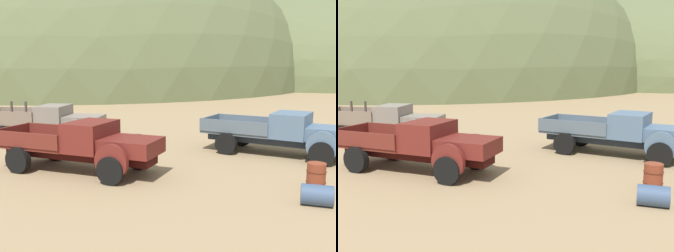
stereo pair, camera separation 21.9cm
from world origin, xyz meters
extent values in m
ellipsoid|color=#56603D|center=(-19.78, 64.37, 0.00)|extent=(74.54, 86.15, 53.36)
ellipsoid|color=#56603D|center=(15.72, 79.12, 0.00)|extent=(114.58, 58.37, 35.18)
cube|color=#3D322D|center=(3.33, 8.57, 0.66)|extent=(5.88, 1.99, 0.36)
cube|color=slate|center=(5.44, 8.97, 1.11)|extent=(2.11, 1.96, 0.55)
cube|color=#B7B2A8|center=(6.28, 9.13, 1.09)|extent=(0.29, 1.12, 0.44)
cylinder|color=slate|center=(5.38, 7.96, 0.76)|extent=(1.21, 0.40, 1.20)
cylinder|color=slate|center=(5.02, 9.88, 0.76)|extent=(1.21, 0.40, 1.20)
cube|color=slate|center=(3.88, 8.67, 1.36)|extent=(1.68, 2.11, 1.05)
cube|color=black|center=(4.47, 8.78, 1.57)|extent=(0.35, 1.58, 0.59)
cube|color=#746354|center=(1.77, 8.27, 0.90)|extent=(3.25, 2.49, 0.12)
cube|color=#746354|center=(1.96, 7.30, 1.31)|extent=(2.90, 0.65, 0.70)
cube|color=#746354|center=(1.59, 9.24, 1.31)|extent=(2.90, 0.65, 0.70)
cube|color=#3D322D|center=(2.39, 7.39, 1.91)|extent=(0.09, 0.09, 0.50)
cube|color=#3D322D|center=(3.11, 7.52, 1.91)|extent=(0.09, 0.09, 0.50)
cylinder|color=black|center=(5.39, 7.91, 0.48)|extent=(1.00, 0.45, 0.96)
cylinder|color=black|center=(5.01, 9.93, 0.48)|extent=(1.00, 0.45, 0.96)
cylinder|color=black|center=(1.72, 7.22, 0.48)|extent=(1.00, 0.45, 0.96)
cylinder|color=black|center=(1.34, 9.23, 0.48)|extent=(1.00, 0.45, 0.96)
cube|color=black|center=(7.96, 4.27, 0.66)|extent=(6.05, 1.26, 0.36)
cube|color=maroon|center=(10.17, 4.15, 1.11)|extent=(1.98, 1.75, 0.55)
cube|color=#B7B2A8|center=(11.05, 4.10, 1.09)|extent=(0.14, 1.14, 0.44)
cylinder|color=maroon|center=(9.86, 3.18, 0.76)|extent=(1.21, 0.25, 1.20)
cylinder|color=maroon|center=(9.97, 5.14, 0.76)|extent=(1.21, 0.25, 1.20)
cube|color=maroon|center=(8.53, 4.24, 1.36)|extent=(1.49, 1.97, 1.05)
cube|color=black|center=(9.15, 4.20, 1.57)|extent=(0.14, 1.61, 0.59)
cube|color=maroon|center=(6.32, 4.36, 0.90)|extent=(3.14, 2.15, 0.12)
cube|color=maroon|center=(6.26, 3.37, 1.23)|extent=(3.04, 0.27, 0.55)
cube|color=maroon|center=(6.37, 5.35, 1.23)|extent=(3.04, 0.27, 0.55)
cube|color=maroon|center=(4.86, 4.44, 1.23)|extent=(0.21, 1.99, 0.55)
cylinder|color=black|center=(9.86, 3.13, 0.48)|extent=(0.97, 0.33, 0.96)
cylinder|color=black|center=(9.97, 5.19, 0.48)|extent=(0.97, 0.33, 0.96)
cylinder|color=black|center=(6.01, 3.34, 0.48)|extent=(0.97, 0.33, 0.96)
cylinder|color=black|center=(6.12, 5.40, 0.48)|extent=(0.97, 0.33, 0.96)
cube|color=#262D39|center=(14.80, 9.34, 0.66)|extent=(6.23, 2.19, 0.36)
cube|color=slate|center=(17.02, 8.88, 1.11)|extent=(2.25, 2.04, 0.55)
cylinder|color=slate|center=(16.56, 7.95, 0.76)|extent=(1.21, 0.42, 1.20)
cylinder|color=slate|center=(16.97, 9.91, 0.76)|extent=(1.21, 0.42, 1.20)
cube|color=slate|center=(15.37, 9.22, 1.36)|extent=(1.79, 2.18, 1.05)
cube|color=black|center=(16.00, 9.09, 1.57)|extent=(0.38, 1.61, 0.59)
cube|color=#4D5B67|center=(13.14, 9.69, 0.90)|extent=(3.47, 2.61, 0.12)
cube|color=#4D5B67|center=(12.94, 8.70, 1.23)|extent=(3.07, 0.74, 0.55)
cube|color=#4D5B67|center=(13.35, 10.67, 1.23)|extent=(3.07, 0.74, 0.55)
cube|color=#4D5B67|center=(11.68, 9.99, 1.23)|extent=(0.51, 1.99, 0.55)
cylinder|color=black|center=(16.55, 7.90, 0.48)|extent=(1.00, 0.47, 0.96)
cylinder|color=black|center=(16.98, 9.96, 0.48)|extent=(1.00, 0.47, 0.96)
cylinder|color=black|center=(12.68, 8.71, 0.48)|extent=(1.00, 0.47, 0.96)
cylinder|color=black|center=(13.11, 10.77, 0.48)|extent=(1.00, 0.47, 0.96)
cylinder|color=brown|center=(16.23, 4.71, 0.44)|extent=(0.58, 0.58, 0.87)
torus|color=#552315|center=(16.23, 4.71, 0.61)|extent=(0.62, 0.62, 0.03)
torus|color=#552315|center=(16.23, 4.71, 0.26)|extent=(0.62, 0.62, 0.03)
cylinder|color=#384C6B|center=(16.20, 3.26, 0.30)|extent=(0.86, 0.60, 0.59)
ellipsoid|color=olive|center=(-0.08, 11.37, 0.25)|extent=(1.03, 0.93, 0.90)
ellipsoid|color=olive|center=(-0.19, 11.47, 0.16)|extent=(0.79, 0.71, 0.58)
ellipsoid|color=olive|center=(0.01, 11.40, 0.30)|extent=(1.05, 0.95, 1.09)
camera|label=1|loc=(15.50, -7.86, 3.90)|focal=41.12mm
camera|label=2|loc=(15.71, -7.79, 3.90)|focal=41.12mm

